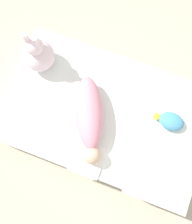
{
  "coord_description": "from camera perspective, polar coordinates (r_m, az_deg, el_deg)",
  "views": [
    {
      "loc": [
        -0.09,
        0.36,
        1.89
      ],
      "look_at": [
        0.04,
        0.03,
        0.26
      ],
      "focal_mm": 42.0,
      "sensor_mm": 36.0,
      "label": 1
    }
  ],
  "objects": [
    {
      "name": "ground_plane",
      "position": [
        1.92,
        1.27,
        -1.31
      ],
      "size": [
        12.0,
        12.0,
        0.0
      ],
      "primitive_type": "plane",
      "color": "#B2A893"
    },
    {
      "name": "bed_mattress",
      "position": [
        1.82,
        1.34,
        -0.68
      ],
      "size": [
        1.31,
        0.83,
        0.21
      ],
      "color": "white",
      "rests_on": "ground_plane"
    },
    {
      "name": "burp_cloth",
      "position": [
        1.67,
        -1.89,
        -10.26
      ],
      "size": [
        0.2,
        0.2,
        0.02
      ],
      "color": "white",
      "rests_on": "bed_mattress"
    },
    {
      "name": "swaddled_baby",
      "position": [
        1.63,
        -1.45,
        -0.86
      ],
      "size": [
        0.35,
        0.54,
        0.17
      ],
      "rotation": [
        0.0,
        0.0,
        2.0
      ],
      "color": "pink",
      "rests_on": "bed_mattress"
    },
    {
      "name": "pillow",
      "position": [
        1.68,
        13.95,
        -13.34
      ],
      "size": [
        0.38,
        0.34,
        0.09
      ],
      "color": "white",
      "rests_on": "bed_mattress"
    },
    {
      "name": "bunny_plush",
      "position": [
        1.75,
        -12.46,
        12.15
      ],
      "size": [
        0.21,
        0.21,
        0.36
      ],
      "color": "silver",
      "rests_on": "bed_mattress"
    },
    {
      "name": "turtle_plush",
      "position": [
        1.73,
        15.88,
        -1.89
      ],
      "size": [
        0.2,
        0.12,
        0.07
      ],
      "color": "#4C99C6",
      "rests_on": "bed_mattress"
    }
  ]
}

